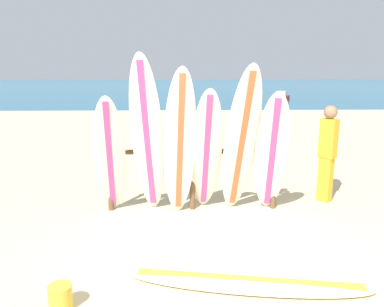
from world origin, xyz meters
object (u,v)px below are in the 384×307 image
object	(u,v)px
beachgoer_standing	(328,149)
surfboard_leaning_center_right	(241,143)
surfboard_leaning_right	(272,154)
sand_bucket	(61,298)
surfboard_lying_on_sand	(248,281)
surfboard_rack	(193,167)
small_boat_offshore	(281,97)
surfboard_leaning_center_left	(180,144)
surfboard_leaning_far_left	(110,157)
surfboard_leaning_left	(147,138)
surfboard_leaning_center	(206,153)

from	to	relation	value
beachgoer_standing	surfboard_leaning_center_right	bearing A→B (deg)	-157.43
surfboard_leaning_right	sand_bucket	distance (m)	3.57
surfboard_lying_on_sand	surfboard_rack	bearing A→B (deg)	102.92
small_boat_offshore	surfboard_leaning_center_left	bearing A→B (deg)	-108.51
surfboard_leaning_far_left	surfboard_leaning_left	distance (m)	0.65
surfboard_leaning_right	sand_bucket	xyz separation A→B (m)	(-2.57, -2.33, -0.87)
surfboard_leaning_right	surfboard_leaning_far_left	bearing A→B (deg)	179.32
surfboard_rack	surfboard_leaning_right	size ratio (longest dim) A/B	1.41
surfboard_leaning_center_left	surfboard_leaning_left	bearing A→B (deg)	175.43
surfboard_leaning_center	sand_bucket	size ratio (longest dim) A/B	8.11
surfboard_leaning_far_left	small_boat_offshore	bearing A→B (deg)	69.14
surfboard_leaning_left	surfboard_leaning_center_right	size ratio (longest dim) A/B	1.06
surfboard_rack	surfboard_leaning_right	distance (m)	1.28
sand_bucket	small_boat_offshore	bearing A→B (deg)	70.74
surfboard_leaning_center_left	beachgoer_standing	xyz separation A→B (m)	(2.54, 0.68, -0.24)
surfboard_leaning_center	sand_bucket	world-z (taller)	surfboard_leaning_center
surfboard_leaning_far_left	surfboard_leaning_center	bearing A→B (deg)	1.04
surfboard_leaning_center	beachgoer_standing	xyz separation A→B (m)	(2.14, 0.59, -0.09)
surfboard_rack	surfboard_leaning_right	world-z (taller)	surfboard_leaning_right
surfboard_leaning_center_left	surfboard_leaning_right	size ratio (longest dim) A/B	1.17
surfboard_leaning_center_right	surfboard_leaning_center_left	bearing A→B (deg)	-179.69
surfboard_leaning_left	beachgoer_standing	distance (m)	3.12
surfboard_leaning_left	surfboard_leaning_center	distance (m)	0.93
beachgoer_standing	small_boat_offshore	size ratio (longest dim) A/B	0.66
surfboard_rack	sand_bucket	size ratio (longest dim) A/B	11.14
surfboard_leaning_center	beachgoer_standing	distance (m)	2.22
beachgoer_standing	surfboard_leaning_right	bearing A→B (deg)	-150.00
surfboard_leaning_left	surfboard_leaning_center_left	size ratio (longest dim) A/B	1.08
surfboard_leaning_right	surfboard_lying_on_sand	world-z (taller)	surfboard_leaning_right
surfboard_lying_on_sand	small_boat_offshore	xyz separation A→B (m)	(7.21, 25.62, 0.22)
surfboard_leaning_far_left	surfboard_leaning_center	world-z (taller)	surfboard_leaning_center
surfboard_lying_on_sand	small_boat_offshore	world-z (taller)	small_boat_offshore
surfboard_leaning_center	surfboard_leaning_right	size ratio (longest dim) A/B	1.02
surfboard_leaning_far_left	beachgoer_standing	size ratio (longest dim) A/B	1.15
surfboard_rack	surfboard_leaning_center_right	xyz separation A→B (m)	(0.73, -0.34, 0.46)
surfboard_leaning_center_left	small_boat_offshore	bearing A→B (deg)	71.49
surfboard_rack	surfboard_leaning_center	distance (m)	0.44
surfboard_leaning_far_left	sand_bucket	world-z (taller)	surfboard_leaning_far_left
surfboard_leaning_center	surfboard_lying_on_sand	size ratio (longest dim) A/B	0.76
beachgoer_standing	surfboard_rack	bearing A→B (deg)	-171.87
surfboard_leaning_center_left	surfboard_rack	bearing A→B (deg)	59.19
surfboard_leaning_center_right	sand_bucket	distance (m)	3.28
surfboard_rack	beachgoer_standing	bearing A→B (deg)	8.13
surfboard_leaning_center_left	beachgoer_standing	distance (m)	2.64
surfboard_rack	surfboard_leaning_right	bearing A→B (deg)	-14.68
surfboard_rack	small_boat_offshore	distance (m)	24.60
surfboard_leaning_center	surfboard_lying_on_sand	world-z (taller)	surfboard_leaning_center
surfboard_leaning_center_left	small_boat_offshore	size ratio (longest dim) A/B	0.91
surfboard_rack	sand_bucket	distance (m)	3.03
small_boat_offshore	sand_bucket	xyz separation A→B (m)	(-9.08, -25.99, -0.13)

